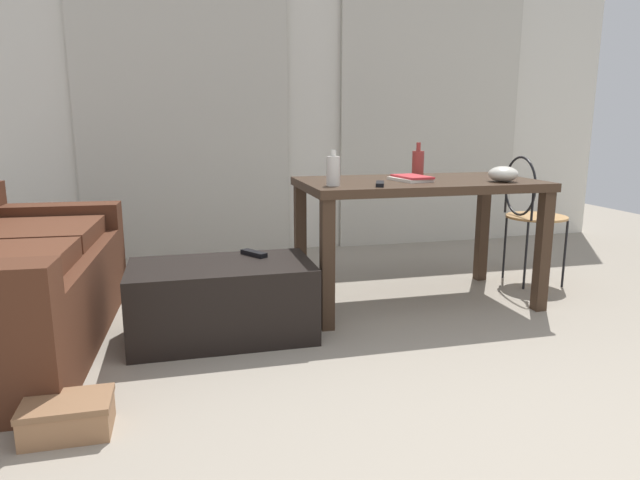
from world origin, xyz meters
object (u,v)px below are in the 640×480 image
Objects in this scene: bottle_near at (333,171)px; book_stack at (411,178)px; tv_remote_on_table at (380,184)px; shoebox at (68,417)px; tv_remote_primary at (254,253)px; bottle_far at (418,163)px; coffee_table at (222,300)px; craft_table at (417,197)px; wire_chair at (528,205)px; bowl at (503,174)px.

bottle_near is 0.69× the size of book_stack.
tv_remote_on_table reaches higher than shoebox.
book_stack is 1.62× the size of tv_remote_primary.
coffee_table is at bearing -158.63° from bottle_far.
tv_remote_primary is 1.30m from shoebox.
craft_table is 6.56× the size of bottle_far.
tv_remote_primary is (-0.69, 0.08, -0.37)m from tv_remote_on_table.
tv_remote_primary is (-0.96, -0.13, -0.38)m from book_stack.
shoebox is (-2.75, -1.32, -0.49)m from wire_chair.
coffee_table is 1.55m from bottle_far.
shoebox is at bearing -154.35° from wire_chair.
bottle_near reaches higher than coffee_table.
coffee_table is 4.34× the size of bottle_far.
bottle_far is 0.70× the size of shoebox.
wire_chair is at bearing 13.59° from book_stack.
bottle_far is at bearing 68.02° from tv_remote_on_table.
bottle_near reaches higher than tv_remote_on_table.
wire_chair is at bearing 41.37° from bowl.
wire_chair reaches higher than bowl.
bottle_near is 0.27m from tv_remote_on_table.
tv_remote_primary is at bearing 177.87° from bottle_near.
bottle_far is (-0.83, 0.01, 0.30)m from wire_chair.
craft_table is 5.02× the size of book_stack.
bottle_far is at bearing 34.65° from shoebox.
wire_chair is at bearing 11.94° from craft_table.
tv_remote_on_table is at bearing -178.13° from bowl.
bowl reaches higher than tv_remote_primary.
tv_remote_primary is at bearing 36.29° from coffee_table.
bottle_near is at bearing -162.40° from craft_table.
book_stack is (-0.98, -0.24, 0.23)m from wire_chair.
tv_remote_on_table is 1.88m from shoebox.
book_stack reaches higher than shoebox.
wire_chair is at bearing 13.23° from coffee_table.
bowl is 2.56m from shoebox.
bowl is 0.77m from tv_remote_on_table.
bottle_near reaches higher than bowl.
book_stack is at bearing 15.31° from bottle_near.
tv_remote_on_table is at bearing -143.25° from craft_table.
book_stack is at bearing 31.45° from shoebox.
bottle_near is 0.78m from bottle_far.
craft_table is 0.29m from bottle_far.
bowl is 0.54m from book_stack.
tv_remote_primary is at bearing 177.78° from bowl.
wire_chair is 5.27× the size of tv_remote_on_table.
shoebox is at bearing -143.07° from bottle_near.
coffee_table is at bearing -167.07° from book_stack.
coffee_table is 5.49× the size of bowl.
wire_chair is 1.57m from bottle_near.
book_stack is (0.52, 0.14, -0.07)m from bottle_near.
tv_remote_primary is 0.56× the size of shoebox.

